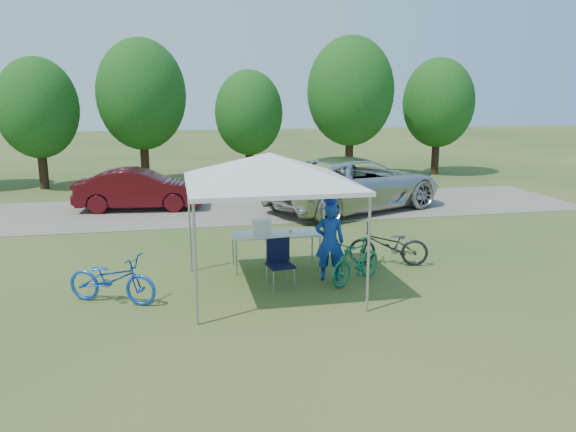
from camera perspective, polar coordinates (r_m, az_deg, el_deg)
The scene contains 14 objects.
ground at distance 11.30m, azimuth -1.83°, elevation -7.43°, with size 100.00×100.00×0.00m, color #2D5119.
gravel_strip at distance 18.96m, azimuth -5.92°, elevation 0.70°, with size 24.00×5.00×0.02m, color gray.
canopy at distance 10.69m, azimuth -1.93°, elevation 6.06°, with size 4.53×4.53×3.00m.
treeline at distance 24.57m, azimuth -8.24°, elevation 11.58°, with size 24.89×4.28×6.30m.
folding_table at distance 12.43m, azimuth -1.26°, elevation -1.90°, with size 1.95×0.81×0.80m.
folding_chair at distance 11.33m, azimuth -0.90°, elevation -4.35°, with size 0.56×0.58×0.96m.
cooler at distance 12.34m, azimuth -2.73°, elevation -1.08°, with size 0.42×0.29×0.31m.
ice_cream_cup at distance 12.43m, azimuth 0.25°, elevation -1.56°, with size 0.08×0.08×0.06m, color gold.
cyclist at distance 11.62m, azimuth 4.26°, elevation -2.62°, with size 0.60×0.40×1.66m, color #123299.
bike_blue at distance 10.94m, azimuth -17.44°, elevation -6.13°, with size 0.61×1.76×0.92m, color #1449B6.
bike_green at distance 11.61m, azimuth 6.94°, elevation -4.57°, with size 0.43×1.53×0.92m, color #186F49.
bike_dark at distance 12.88m, azimuth 10.17°, elevation -2.94°, with size 0.62×1.78×0.94m, color black.
minivan at distance 18.80m, azimuth 6.76°, elevation 3.34°, with size 2.92×6.33×1.76m, color silver.
sedan at distance 19.32m, azimuth -14.88°, elevation 2.64°, with size 1.43×4.11×1.35m, color #4E0D13.
Camera 1 is at (-1.77, -10.48, 3.83)m, focal length 35.00 mm.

